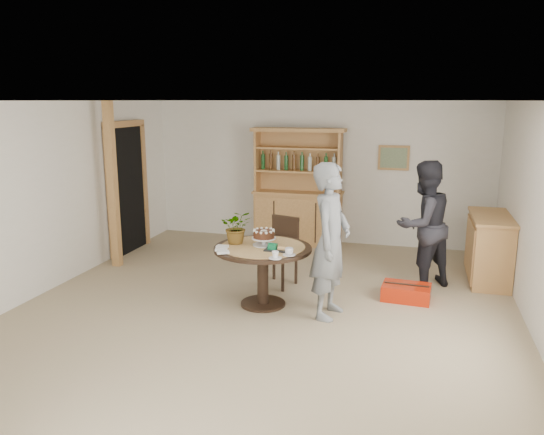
{
  "coord_description": "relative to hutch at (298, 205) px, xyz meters",
  "views": [
    {
      "loc": [
        1.7,
        -5.74,
        2.51
      ],
      "look_at": [
        -0.04,
        0.58,
        1.05
      ],
      "focal_mm": 35.0,
      "sensor_mm": 36.0,
      "label": 1
    }
  ],
  "objects": [
    {
      "name": "napkins",
      "position": [
        -0.18,
        -3.31,
        0.09
      ],
      "size": [
        0.24,
        0.33,
        0.03
      ],
      "color": "white",
      "rests_on": "dining_table"
    },
    {
      "name": "adult_person",
      "position": [
        2.12,
        -1.75,
        0.18
      ],
      "size": [
        1.07,
        1.05,
        1.73
      ],
      "primitive_type": "imported",
      "rotation": [
        0.0,
        0.0,
        3.89
      ],
      "color": "black",
      "rests_on": "ground"
    },
    {
      "name": "doorway",
      "position": [
        -2.63,
        -1.24,
        0.42
      ],
      "size": [
        0.13,
        1.1,
        2.18
      ],
      "color": "black",
      "rests_on": "ground"
    },
    {
      "name": "dining_table",
      "position": [
        0.23,
        -2.99,
        -0.08
      ],
      "size": [
        1.2,
        1.2,
        0.76
      ],
      "color": "black",
      "rests_on": "ground"
    },
    {
      "name": "dining_chair",
      "position": [
        0.25,
        -2.17,
        -0.15
      ],
      "size": [
        0.52,
        0.52,
        0.95
      ],
      "rotation": [
        0.0,
        0.0,
        -0.29
      ],
      "color": "black",
      "rests_on": "ground"
    },
    {
      "name": "coffee_cup_a",
      "position": [
        0.63,
        -3.27,
        0.11
      ],
      "size": [
        0.15,
        0.15,
        0.09
      ],
      "color": "white",
      "rests_on": "dining_table"
    },
    {
      "name": "red_suitcase",
      "position": [
        1.95,
        -2.34,
        -0.59
      ],
      "size": [
        0.63,
        0.44,
        0.21
      ],
      "rotation": [
        0.0,
        0.0,
        -0.07
      ],
      "color": "#BB2209",
      "rests_on": "ground"
    },
    {
      "name": "gift_tray",
      "position": [
        0.44,
        -3.12,
        0.1
      ],
      "size": [
        0.3,
        0.2,
        0.08
      ],
      "color": "black",
      "rests_on": "dining_table"
    },
    {
      "name": "coffee_cup_b",
      "position": [
        0.51,
        -3.44,
        0.11
      ],
      "size": [
        0.15,
        0.15,
        0.08
      ],
      "color": "white",
      "rests_on": "dining_table"
    },
    {
      "name": "room_shell",
      "position": [
        0.3,
        -3.23,
        1.05
      ],
      "size": [
        6.04,
        7.04,
        2.52
      ],
      "color": "white",
      "rests_on": "ground"
    },
    {
      "name": "flower_vase",
      "position": [
        -0.12,
        -2.94,
        0.28
      ],
      "size": [
        0.47,
        0.44,
        0.42
      ],
      "primitive_type": "imported",
      "rotation": [
        0.0,
        0.0,
        0.35
      ],
      "color": "#3F7233",
      "rests_on": "dining_table"
    },
    {
      "name": "ground",
      "position": [
        0.3,
        -3.24,
        -0.69
      ],
      "size": [
        7.0,
        7.0,
        0.0
      ],
      "primitive_type": "plane",
      "color": "tan",
      "rests_on": "ground"
    },
    {
      "name": "sideboard",
      "position": [
        3.04,
        -1.24,
        -0.22
      ],
      "size": [
        0.54,
        1.26,
        0.94
      ],
      "color": "tan",
      "rests_on": "ground"
    },
    {
      "name": "pine_post",
      "position": [
        -2.4,
        -2.04,
        0.56
      ],
      "size": [
        0.12,
        0.12,
        2.5
      ],
      "primitive_type": "cube",
      "color": "tan",
      "rests_on": "ground"
    },
    {
      "name": "hutch",
      "position": [
        0.0,
        0.0,
        0.0
      ],
      "size": [
        1.62,
        0.54,
        2.04
      ],
      "color": "tan",
      "rests_on": "ground"
    },
    {
      "name": "teen_boy",
      "position": [
        1.08,
        -3.09,
        0.22
      ],
      "size": [
        0.54,
        0.73,
        1.82
      ],
      "primitive_type": "imported",
      "rotation": [
        0.0,
        0.0,
        1.41
      ],
      "color": "slate",
      "rests_on": "ground"
    },
    {
      "name": "birthday_cake",
      "position": [
        0.23,
        -2.94,
        0.19
      ],
      "size": [
        0.3,
        0.3,
        0.2
      ],
      "color": "white",
      "rests_on": "dining_table"
    }
  ]
}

